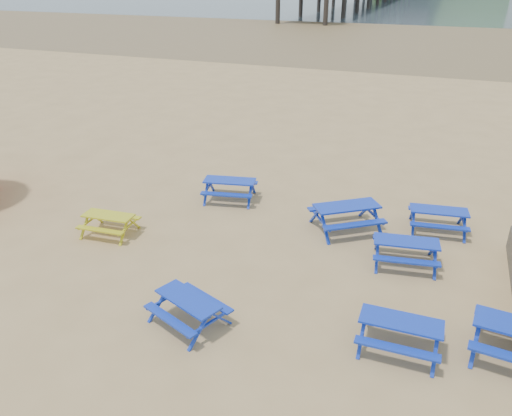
% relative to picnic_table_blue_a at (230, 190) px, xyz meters
% --- Properties ---
extents(ground, '(400.00, 400.00, 0.00)m').
position_rel_picnic_table_blue_a_xyz_m(ground, '(2.26, -3.77, -0.38)').
color(ground, tan).
rests_on(ground, ground).
extents(wet_sand, '(400.00, 400.00, 0.00)m').
position_rel_picnic_table_blue_a_xyz_m(wet_sand, '(2.26, 51.23, -0.38)').
color(wet_sand, olive).
rests_on(wet_sand, ground).
extents(picnic_table_blue_a, '(2.07, 1.80, 0.76)m').
position_rel_picnic_table_blue_a_xyz_m(picnic_table_blue_a, '(0.00, 0.00, 0.00)').
color(picnic_table_blue_a, '#1D13B5').
rests_on(picnic_table_blue_a, ground).
extents(picnic_table_blue_b, '(1.93, 1.65, 0.73)m').
position_rel_picnic_table_blue_a_xyz_m(picnic_table_blue_b, '(7.05, 0.22, -0.01)').
color(picnic_table_blue_b, '#1D13B5').
rests_on(picnic_table_blue_b, ground).
extents(picnic_table_blue_c, '(2.59, 2.51, 0.85)m').
position_rel_picnic_table_blue_a_xyz_m(picnic_table_blue_c, '(4.35, -0.76, 0.05)').
color(picnic_table_blue_c, '#1D13B5').
rests_on(picnic_table_blue_c, ground).
extents(picnic_table_blue_d, '(2.03, 1.84, 0.69)m').
position_rel_picnic_table_blue_a_xyz_m(picnic_table_blue_d, '(1.95, -6.70, -0.03)').
color(picnic_table_blue_d, '#1D13B5').
rests_on(picnic_table_blue_d, ground).
extents(picnic_table_blue_e, '(1.76, 1.43, 0.73)m').
position_rel_picnic_table_blue_a_xyz_m(picnic_table_blue_e, '(6.60, -5.78, -0.01)').
color(picnic_table_blue_e, '#1D13B5').
rests_on(picnic_table_blue_e, ground).
extents(picnic_table_yellow, '(1.67, 1.39, 0.66)m').
position_rel_picnic_table_blue_a_xyz_m(picnic_table_yellow, '(-2.44, -3.72, -0.05)').
color(picnic_table_yellow, gold).
rests_on(picnic_table_yellow, ground).
extents(picnic_table_blue_g, '(1.97, 1.68, 0.74)m').
position_rel_picnic_table_blue_a_xyz_m(picnic_table_blue_g, '(6.32, -2.19, -0.01)').
color(picnic_table_blue_g, '#1D13B5').
rests_on(picnic_table_blue_g, ground).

